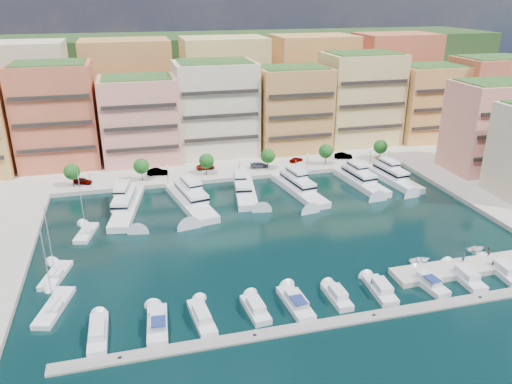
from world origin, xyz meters
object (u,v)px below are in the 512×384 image
Objects in this scene: cruiser_2 at (202,318)px; person_1 at (488,251)px; yacht_6 at (392,176)px; sailboat_2 at (86,233)px; tender_2 at (476,249)px; car_1 at (157,172)px; car_4 at (296,160)px; tree_5 at (380,147)px; sailboat_1 at (56,276)px; lamppost_4 at (371,154)px; tree_1 at (141,166)px; cruiser_5 at (337,297)px; person_0 at (463,258)px; cruiser_6 at (380,290)px; car_2 at (206,167)px; cruiser_3 at (256,309)px; cruiser_4 at (296,303)px; tree_2 at (206,161)px; tree_3 at (268,156)px; lamppost_0 at (90,177)px; lamppost_3 at (307,159)px; lamppost_2 at (240,165)px; cruiser_0 at (98,334)px; tender_3 at (475,247)px; tender_0 at (420,260)px; lamppost_1 at (167,171)px; tree_4 at (326,151)px; car_3 at (259,165)px; sailboat_0 at (54,308)px; cruiser_8 at (465,277)px; car_5 at (343,156)px; cruiser_1 at (157,325)px; car_0 at (83,181)px; yacht_4 at (298,188)px; yacht_2 at (190,199)px; cruiser_9 at (503,271)px; yacht_5 at (360,179)px; tree_0 at (72,172)px.

cruiser_2 is 5.39× the size of person_1.
yacht_6 is 73.58m from sailboat_2.
tender_2 is 75.56m from car_1.
tender_2 is 0.94× the size of car_4.
sailboat_1 reaches higher than tree_5.
tree_1 is at bearing 177.80° from lamppost_4.
person_0 reaches higher than cruiser_5.
sailboat_2 is at bearing 144.41° from cruiser_6.
cruiser_3 is at bearing 176.88° from car_2.
cruiser_2 is at bearing -61.88° from sailboat_2.
tree_2 is at bearing 93.74° from cruiser_4.
tree_3 is at bearing 5.45° from person_0.
lamppost_0 is 54.00m from lamppost_3.
tree_5 is 0.43× the size of sailboat_2.
car_1 is at bearing 39.10° from tree_1.
lamppost_2 is 0.32× the size of sailboat_2.
tender_3 is (66.58, 8.71, -0.16)m from cruiser_0.
sailboat_2 is 62.85m from tender_0.
lamppost_4 reaches higher than cruiser_5.
lamppost_1 is 55.71m from yacht_6.
tree_1 is 78.25m from person_1.
car_3 is at bearing 173.03° from tree_4.
tree_2 is 0.43× the size of sailboat_0.
cruiser_8 is 65.11m from sailboat_0.
yacht_6 is 47.59m from car_2.
sailboat_2 reaches higher than car_5.
lamppost_1 reaches higher than cruiser_1.
cruiser_6 is (34.67, 0.03, -0.02)m from cruiser_1.
car_3 is at bearing -65.82° from car_0.
person_0 is (-6.03, -4.20, 1.40)m from tender_2.
yacht_4 is at bearing -84.63° from car_0.
sailboat_2 is 7.89× the size of person_1.
person_1 is (2.18, -57.09, 0.02)m from car_5.
tree_5 is 77.05m from cruiser_3.
cruiser_0 is at bearing -180.00° from cruiser_8.
cruiser_3 is 0.57× the size of sailboat_0.
cruiser_3 is (-18.45, -58.08, -4.20)m from tree_3.
tree_3 is 3.83× the size of tender_3.
cruiser_3 is at bearing 89.75° from tender_2.
cruiser_8 is (39.51, -43.22, -0.66)m from yacht_2.
tender_2 is 56.64m from car_4.
cruiser_9 is 74.38m from car_2.
person_1 is at bearing 152.28° from tender_3.
lamppost_4 is at bearing 64.92° from cruiser_6.
lamppost_3 is 0.46× the size of cruiser_1.
yacht_6 is at bearing 1.87° from yacht_2.
yacht_5 is (3.78, -13.20, -3.53)m from tree_4.
tree_0 is 88.87m from tender_3.
tree_2 is at bearing -68.21° from person_1.
tree_1 is 1.16× the size of car_3.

